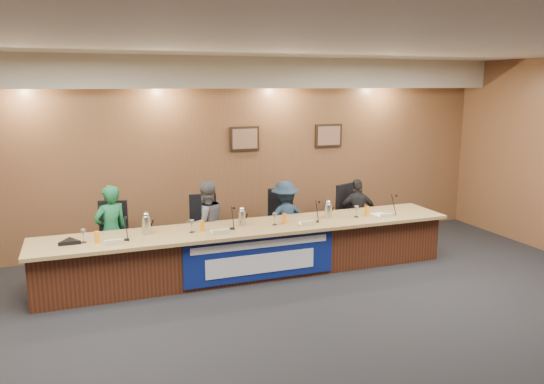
{
  "coord_description": "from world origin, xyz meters",
  "views": [
    {
      "loc": [
        -2.32,
        -4.71,
        2.77
      ],
      "look_at": [
        0.4,
        2.61,
        1.17
      ],
      "focal_mm": 35.0,
      "sensor_mm": 36.0,
      "label": 1
    }
  ],
  "objects": [
    {
      "name": "banner_text_upper",
      "position": [
        0.0,
        1.97,
        0.58
      ],
      "size": [
        2.0,
        0.01,
        0.1
      ],
      "primitive_type": "cube",
      "color": "silver",
      "rests_on": "banner"
    },
    {
      "name": "nameplate_d",
      "position": [
        2.07,
        2.07,
        0.8
      ],
      "size": [
        0.24,
        0.08,
        0.1
      ],
      "primitive_type": "cube",
      "rotation": [
        0.31,
        0.0,
        0.0
      ],
      "color": "white",
      "rests_on": "dais_top"
    },
    {
      "name": "office_chair_a",
      "position": [
        -1.93,
        3.09,
        0.48
      ],
      "size": [
        0.59,
        0.59,
        0.08
      ],
      "primitive_type": "cube",
      "rotation": [
        0.0,
        0.0,
        -0.28
      ],
      "color": "black",
      "rests_on": "floor"
    },
    {
      "name": "banner_text_lower",
      "position": [
        0.0,
        1.97,
        0.3
      ],
      "size": [
        1.6,
        0.01,
        0.28
      ],
      "primitive_type": "cube",
      "color": "silver",
      "rests_on": "banner"
    },
    {
      "name": "panelist_b",
      "position": [
        -0.54,
        2.99,
        0.67
      ],
      "size": [
        0.74,
        0.63,
        1.34
      ],
      "primitive_type": "imported",
      "rotation": [
        0.0,
        0.0,
        3.35
      ],
      "color": "#545257",
      "rests_on": "floor"
    },
    {
      "name": "soffit",
      "position": [
        0.0,
        3.75,
        2.95
      ],
      "size": [
        10.0,
        0.5,
        0.5
      ],
      "primitive_type": "cube",
      "color": "beige",
      "rests_on": "wall_back"
    },
    {
      "name": "nameplate_a",
      "position": [
        -1.95,
        2.08,
        0.8
      ],
      "size": [
        0.24,
        0.08,
        0.1
      ],
      "primitive_type": "cube",
      "rotation": [
        0.31,
        0.0,
        0.0
      ],
      "color": "white",
      "rests_on": "dais_top"
    },
    {
      "name": "microphone_c",
      "position": [
        0.96,
        2.23,
        0.76
      ],
      "size": [
        0.07,
        0.07,
        0.02
      ],
      "primitive_type": "cylinder",
      "color": "black",
      "rests_on": "dais_top"
    },
    {
      "name": "dais_body",
      "position": [
        0.0,
        2.4,
        0.35
      ],
      "size": [
        6.0,
        0.8,
        0.7
      ],
      "primitive_type": "cube",
      "color": "#431F11",
      "rests_on": "floor"
    },
    {
      "name": "water_glass_d",
      "position": [
        1.67,
        2.28,
        0.84
      ],
      "size": [
        0.08,
        0.08,
        0.18
      ],
      "primitive_type": "cylinder",
      "color": "silver",
      "rests_on": "dais_top"
    },
    {
      "name": "carafe_left",
      "position": [
        -1.5,
        2.44,
        0.88
      ],
      "size": [
        0.12,
        0.12,
        0.25
      ],
      "primitive_type": "cylinder",
      "color": "silver",
      "rests_on": "dais_top"
    },
    {
      "name": "panelist_d",
      "position": [
        2.09,
        2.99,
        0.6
      ],
      "size": [
        0.75,
        0.43,
        1.2
      ],
      "primitive_type": "imported",
      "rotation": [
        0.0,
        0.0,
        2.94
      ],
      "color": "black",
      "rests_on": "floor"
    },
    {
      "name": "nameplate_c",
      "position": [
        0.76,
        2.07,
        0.8
      ],
      "size": [
        0.24,
        0.08,
        0.1
      ],
      "primitive_type": "cube",
      "rotation": [
        0.31,
        0.0,
        0.0
      ],
      "color": "white",
      "rests_on": "dais_top"
    },
    {
      "name": "panelist_a",
      "position": [
        -1.93,
        2.99,
        0.68
      ],
      "size": [
        0.58,
        0.49,
        1.37
      ],
      "primitive_type": "imported",
      "rotation": [
        0.0,
        0.0,
        3.51
      ],
      "color": "#145A33",
      "rests_on": "floor"
    },
    {
      "name": "office_chair_d",
      "position": [
        2.09,
        3.09,
        0.48
      ],
      "size": [
        0.63,
        0.63,
        0.08
      ],
      "primitive_type": "cube",
      "rotation": [
        0.0,
        0.0,
        0.42
      ],
      "color": "black",
      "rests_on": "floor"
    },
    {
      "name": "water_glass_b",
      "position": [
        -0.9,
        2.31,
        0.84
      ],
      "size": [
        0.08,
        0.08,
        0.18
      ],
      "primitive_type": "cylinder",
      "color": "silver",
      "rests_on": "dais_top"
    },
    {
      "name": "nameplate_b",
      "position": [
        -0.55,
        2.07,
        0.8
      ],
      "size": [
        0.24,
        0.08,
        0.1
      ],
      "primitive_type": "cube",
      "rotation": [
        0.31,
        0.0,
        0.0
      ],
      "color": "white",
      "rests_on": "dais_top"
    },
    {
      "name": "floor",
      "position": [
        0.0,
        0.0,
        0.0
      ],
      "size": [
        10.0,
        10.0,
        0.0
      ],
      "primitive_type": "plane",
      "color": "black",
      "rests_on": "ground"
    },
    {
      "name": "speakerphone",
      "position": [
        -2.49,
        2.34,
        0.78
      ],
      "size": [
        0.32,
        0.32,
        0.05
      ],
      "primitive_type": "cylinder",
      "color": "black",
      "rests_on": "dais_top"
    },
    {
      "name": "dais_top",
      "position": [
        0.0,
        2.35,
        0.72
      ],
      "size": [
        6.1,
        0.95,
        0.05
      ],
      "primitive_type": "cube",
      "color": "#9D7E4A",
      "rests_on": "dais_body"
    },
    {
      "name": "wall_back",
      "position": [
        0.0,
        4.0,
        1.6
      ],
      "size": [
        10.0,
        0.04,
        3.2
      ],
      "primitive_type": "cube",
      "color": "brown",
      "rests_on": "floor"
    },
    {
      "name": "microphone_d",
      "position": [
        2.27,
        2.22,
        0.76
      ],
      "size": [
        0.07,
        0.07,
        0.02
      ],
      "primitive_type": "cylinder",
      "color": "black",
      "rests_on": "dais_top"
    },
    {
      "name": "office_chair_c",
      "position": [
        0.76,
        3.09,
        0.48
      ],
      "size": [
        0.57,
        0.57,
        0.08
      ],
      "primitive_type": "cube",
      "rotation": [
        0.0,
        0.0,
        -0.2
      ],
      "color": "black",
      "rests_on": "floor"
    },
    {
      "name": "wall_photo_left",
      "position": [
        0.4,
        3.97,
        1.85
      ],
      "size": [
        0.52,
        0.04,
        0.42
      ],
      "primitive_type": "cube",
      "color": "black",
      "rests_on": "wall_back"
    },
    {
      "name": "juice_glass_c",
      "position": [
        0.48,
        2.31,
        0.82
      ],
      "size": [
        0.06,
        0.06,
        0.15
      ],
      "primitive_type": "cylinder",
      "color": "orange",
      "rests_on": "dais_top"
    },
    {
      "name": "paper_stack",
      "position": [
        2.1,
        2.27,
        0.75
      ],
      "size": [
        0.26,
        0.33,
        0.01
      ],
      "primitive_type": "cube",
      "rotation": [
        0.0,
        0.0,
        0.14
      ],
      "color": "white",
      "rests_on": "dais_top"
    },
    {
      "name": "juice_glass_a",
      "position": [
        -2.15,
        2.27,
        0.82
      ],
      "size": [
        0.06,
        0.06,
        0.15
      ],
      "primitive_type": "cylinder",
      "color": "orange",
      "rests_on": "dais_top"
    },
    {
      "name": "juice_glass_b",
      "position": [
        -0.75,
        2.34,
        0.82
      ],
      "size": [
        0.06,
        0.06,
        0.15
      ],
      "primitive_type": "cylinder",
      "color": "orange",
      "rests_on": "dais_top"
    },
    {
      "name": "panelist_c",
      "position": [
        0.76,
        2.99,
        0.63
      ],
      "size": [
        0.83,
        0.5,
        1.26
      ],
      "primitive_type": "imported",
      "rotation": [
        0.0,
        0.0,
        3.18
      ],
      "color": "#18293E",
      "rests_on": "floor"
    },
    {
      "name": "carafe_mid",
      "position": [
        -0.14,
        2.43,
        0.86
      ],
      "size": [
        0.11,
        0.11,
        0.22
      ],
      "primitive_type": "cylinder",
      "color": "silver",
      "rests_on": "dais_top"
    },
    {
      "name": "microphone_a",
      "position": [
        -1.78,
        2.24,
        0.76
      ],
      "size": [
        0.07,
        0.07,
        0.02
      ],
      "primitive_type": "cylinder",
      "color": "black",
      "rests_on": "dais_top"
    },
    {
      "name": "banner",
      "position": [
        0.0,
        1.99,
        0.38
      ],
      "size": [
        2.2,
        0.02,
        0.65
      ],
      "primitive_type": "cube",
      "color": "navy",
      "rests_on": "dais_body"
    },
    {
      "name": "juice_glass_d",
      "position": [
        1.87,
        2.31,
        0.82
      ],
      "size": [
        0.06,
        0.06,
        0.15
      ],
      "primitive_type": "cylinder",
      "color": "orange",
      "rests_on": "dais_top"
    },
    {
      "name": "ceiling",
      "position": [
        0.0,
        0.0,
        3.2
      ],
      "size": [
        10.0,
        8.0,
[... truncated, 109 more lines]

